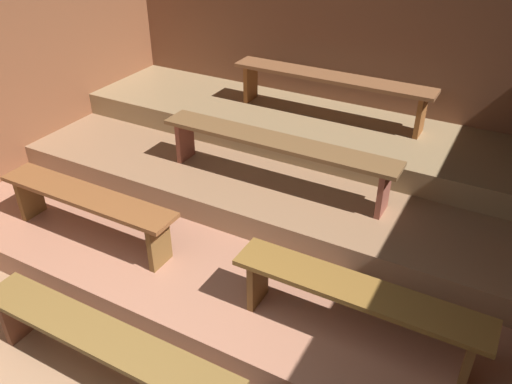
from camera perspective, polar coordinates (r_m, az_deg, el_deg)
ground at (r=4.79m, az=-0.72°, el=-7.60°), size 6.24×5.15×0.08m
wall_back at (r=5.97m, az=9.99°, el=14.74°), size 6.24×0.06×2.58m
wall_left at (r=5.85m, az=-25.58°, el=11.79°), size 0.06×5.15×2.58m
platform_lower at (r=5.03m, az=1.95°, el=-3.11°), size 5.44×3.39×0.25m
platform_middle at (r=5.34m, az=4.84°, el=2.20°), size 5.44×2.23×0.25m
platform_upper at (r=5.65m, az=7.10°, el=6.59°), size 5.44×1.22×0.25m
bench_floor_center at (r=3.68m, az=-16.28°, el=-15.76°), size 2.01×0.31×0.45m
bench_lower_left at (r=4.62m, az=-18.03°, el=-1.20°), size 1.72×0.31×0.45m
bench_lower_right at (r=3.56m, az=10.97°, el=-11.45°), size 1.72×0.31×0.45m
bench_middle_center at (r=4.72m, az=2.22°, el=4.88°), size 2.28×0.31×0.45m
bench_upper_center at (r=5.59m, az=8.21°, el=11.74°), size 2.16×0.31×0.45m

